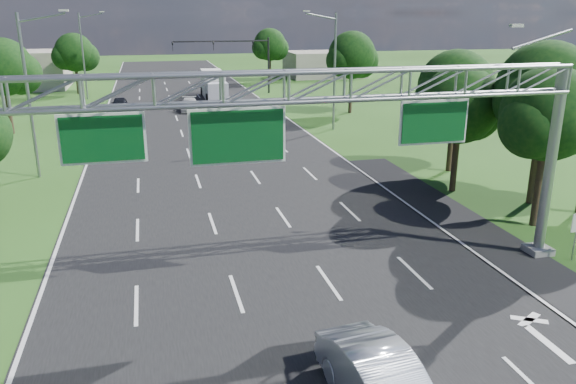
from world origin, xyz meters
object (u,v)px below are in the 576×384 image
object	(u,v)px
box_truck	(214,85)
sign_gantry	(289,104)
silver_sedan	(383,384)
traffic_signal	(241,53)

from	to	relation	value
box_truck	sign_gantry	bearing A→B (deg)	-93.00
silver_sedan	box_truck	distance (m)	57.79
traffic_signal	box_truck	world-z (taller)	traffic_signal
sign_gantry	traffic_signal	xyz separation A→B (m)	(7.15, 53.00, -1.72)
traffic_signal	box_truck	size ratio (longest dim) A/B	1.43
box_truck	silver_sedan	bearing A→B (deg)	-91.96
sign_gantry	silver_sedan	xyz separation A→B (m)	(0.55, -7.78, -6.07)
silver_sedan	box_truck	world-z (taller)	box_truck
sign_gantry	traffic_signal	distance (m)	53.51
sign_gantry	silver_sedan	distance (m)	9.88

